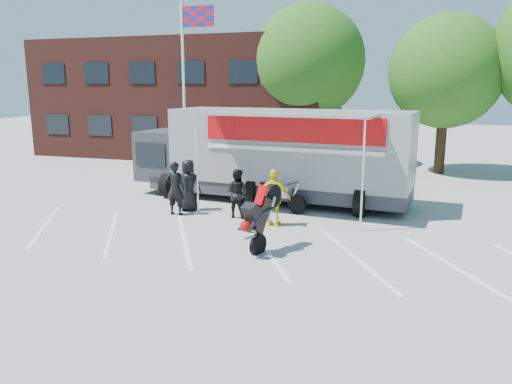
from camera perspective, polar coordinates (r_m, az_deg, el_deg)
The scene contains 13 objects.
ground at distance 12.68m, azimuth -1.17°, elevation -7.70°, with size 100.00×100.00×0.00m, color #999994.
parking_bay_lines at distance 13.58m, azimuth 0.23°, elevation -6.32°, with size 18.00×5.00×0.01m, color white.
office_building at distance 32.43m, azimuth -7.52°, elevation 10.55°, with size 18.00×8.00×7.00m, color #4F2019.
flagpole at distance 23.60m, azimuth -7.75°, elevation 13.80°, with size 1.61×0.12×8.00m.
tree_left at distance 27.94m, azimuth 5.96°, elevation 14.60°, with size 6.12×6.12×8.64m.
tree_mid at distance 26.30m, azimuth 20.91°, elevation 12.71°, with size 5.44×5.44×7.68m.
transporter_truck at distance 18.99m, azimuth 2.29°, elevation -1.01°, with size 10.78×5.19×3.43m, color gray, non-canonical shape.
parked_motorcycle at distance 17.56m, azimuth 2.67°, elevation -2.09°, with size 0.74×2.23×1.17m, color silver, non-canonical shape.
stunt_bike_rider at distance 13.57m, azimuth 1.68°, elevation -6.36°, with size 0.78×1.65×1.95m, color black, non-canonical shape.
spectator_leather_a at distance 17.47m, azimuth -7.72°, elevation 0.77°, with size 0.88×0.57×1.80m, color black.
spectator_leather_b at distance 16.97m, azimuth -9.20°, elevation 0.42°, with size 0.66×0.44×1.82m, color black.
spectator_leather_c at distance 16.47m, azimuth -2.20°, elevation -0.13°, with size 0.79×0.62×1.63m, color black.
spectator_hivis at distance 15.44m, azimuth 2.09°, elevation -0.66°, with size 1.05×0.44×1.79m, color yellow.
Camera 1 is at (3.95, -11.27, 4.28)m, focal length 35.00 mm.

